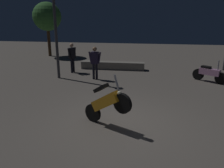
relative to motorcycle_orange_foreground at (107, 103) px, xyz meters
name	(u,v)px	position (x,y,z in m)	size (l,w,h in m)	color
ground_plane	(120,122)	(0.37, 0.31, -0.74)	(40.00, 40.00, 0.00)	#605951
motorcycle_orange_foreground	(107,103)	(0.00, 0.00, 0.00)	(1.49, 0.91, 1.63)	black
motorcycle_pink_parked_left	(209,73)	(4.12, 5.29, -0.31)	(1.41, 1.04, 1.11)	black
person_rider_beside	(72,55)	(-3.04, 6.12, 0.24)	(0.36, 0.65, 1.66)	black
person_bystander_far	(95,60)	(-1.46, 4.93, 0.24)	(0.67, 0.27, 1.65)	black
streetlamp_near	(54,10)	(-3.38, 4.88, 2.60)	(0.36, 0.36, 5.31)	#38383D
tree_left_bg	(47,17)	(-6.56, 11.07, 2.26)	(2.16, 2.16, 4.11)	#4C331E
planter_wall_low	(113,65)	(-0.92, 7.26, -0.52)	(3.79, 0.50, 0.45)	gray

